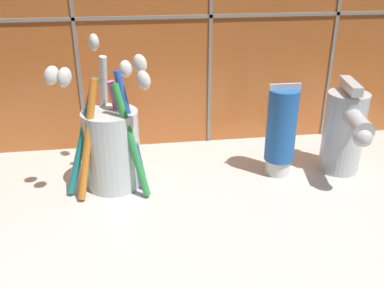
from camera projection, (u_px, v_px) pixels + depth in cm
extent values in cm
cube|color=silver|center=(221.00, 212.00, 52.57)|extent=(77.33, 39.36, 2.00)
cube|color=gray|center=(198.00, 17.00, 61.08)|extent=(87.33, 0.24, 0.50)
cylinder|color=silver|center=(112.00, 149.00, 54.70)|extent=(7.06, 7.06, 10.24)
cylinder|color=blue|center=(131.00, 131.00, 52.88)|extent=(3.73, 2.67, 15.25)
ellipsoid|color=white|center=(140.00, 64.00, 48.71)|extent=(2.45, 2.16, 2.48)
cylinder|color=pink|center=(122.00, 130.00, 55.34)|extent=(3.02, 2.59, 13.62)
ellipsoid|color=white|center=(126.00, 69.00, 52.90)|extent=(2.40, 2.26, 2.45)
cylinder|color=white|center=(105.00, 116.00, 55.90)|extent=(2.25, 4.18, 16.52)
ellipsoid|color=white|center=(94.00, 42.00, 53.49)|extent=(1.93, 2.40, 2.49)
cylinder|color=teal|center=(83.00, 137.00, 52.26)|extent=(5.40, 3.08, 14.51)
ellipsoid|color=white|center=(52.00, 75.00, 47.54)|extent=(2.62, 2.12, 2.62)
cylinder|color=orange|center=(88.00, 140.00, 51.18)|extent=(3.92, 3.88, 14.63)
ellipsoid|color=white|center=(64.00, 77.00, 46.17)|extent=(2.47, 2.46, 2.55)
cylinder|color=green|center=(131.00, 141.00, 51.75)|extent=(4.33, 3.85, 14.04)
ellipsoid|color=white|center=(144.00, 80.00, 47.30)|extent=(2.55, 2.44, 2.59)
cylinder|color=white|center=(278.00, 166.00, 59.28)|extent=(3.39, 3.39, 2.17)
cylinder|color=blue|center=(282.00, 125.00, 56.75)|extent=(3.99, 3.99, 9.90)
cube|color=silver|center=(285.00, 87.00, 54.51)|extent=(4.19, 0.36, 0.80)
cylinder|color=silver|center=(343.00, 132.00, 58.44)|extent=(5.47, 5.47, 11.23)
cylinder|color=silver|center=(355.00, 121.00, 53.80)|extent=(3.73, 7.65, 2.46)
sphere|color=silver|center=(364.00, 139.00, 50.82)|extent=(2.30, 2.30, 2.30)
cube|color=silver|center=(351.00, 86.00, 55.67)|extent=(2.45, 6.15, 1.20)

